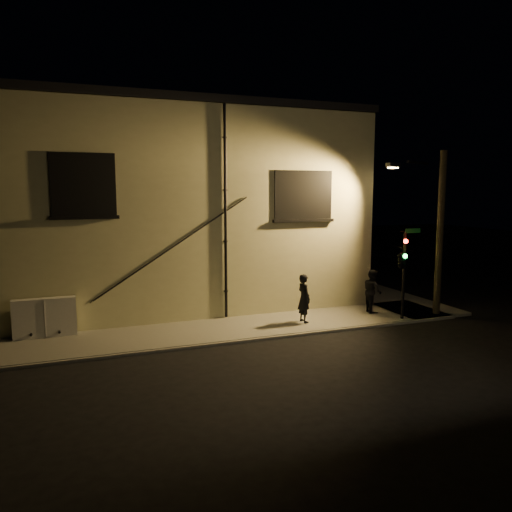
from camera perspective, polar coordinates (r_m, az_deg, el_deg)
name	(u,v)px	position (r m, az deg, el deg)	size (l,w,h in m)	color
ground	(299,336)	(18.24, 4.89, -9.06)	(90.00, 90.00, 0.00)	black
sidewalk	(280,305)	(22.57, 2.81, -5.61)	(21.00, 16.00, 0.12)	#636259
building	(165,206)	(25.15, -10.34, 5.63)	(16.20, 12.23, 8.80)	#C1BE8A
utility_cabinet	(45,318)	(18.94, -22.99, -6.50)	(2.08, 0.35, 1.37)	silver
pedestrian_a	(304,298)	(19.38, 5.50, -4.83)	(0.69, 0.45, 1.88)	black
pedestrian_b	(372,291)	(21.43, 13.16, -3.89)	(0.88, 0.68, 1.81)	black
traffic_signal	(402,259)	(20.21, 16.34, -0.33)	(1.39, 2.12, 3.59)	black
streetlamp_pole	(437,229)	(21.58, 19.96, 2.92)	(2.02, 1.38, 6.77)	black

